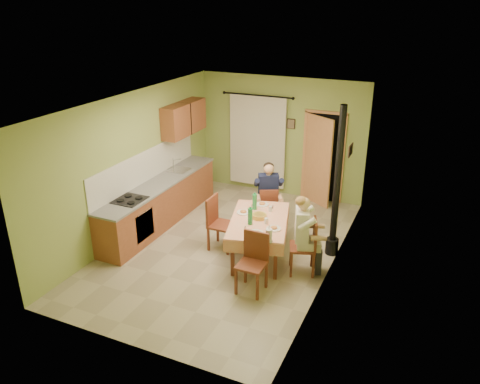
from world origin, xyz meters
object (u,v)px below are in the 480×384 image
at_px(chair_near, 252,275).
at_px(man_right, 304,226).
at_px(chair_far, 268,216).
at_px(stove_flue, 336,203).
at_px(chair_right, 303,257).
at_px(man_far, 268,189).
at_px(chair_left, 222,234).
at_px(dining_table, 259,238).

height_order(chair_near, man_right, man_right).
relative_size(chair_far, stove_flue, 0.33).
height_order(chair_right, man_right, man_right).
bearing_deg(man_far, chair_left, -140.66).
relative_size(dining_table, stove_flue, 0.67).
bearing_deg(stove_flue, chair_right, -110.53).
xyz_separation_m(dining_table, chair_left, (-0.76, 0.03, -0.09)).
xyz_separation_m(chair_left, man_right, (1.64, -0.20, 0.59)).
xyz_separation_m(dining_table, chair_near, (0.30, -1.05, -0.09)).
xyz_separation_m(chair_left, man_far, (0.51, 1.10, 0.59)).
bearing_deg(chair_far, man_far, 90.00).
height_order(chair_right, chair_left, chair_left).
distance_m(chair_near, man_far, 2.32).
bearing_deg(stove_flue, dining_table, -150.91).
relative_size(chair_near, stove_flue, 0.35).
xyz_separation_m(chair_right, stove_flue, (0.31, 0.83, 0.73)).
xyz_separation_m(dining_table, man_far, (-0.25, 1.13, 0.50)).
bearing_deg(stove_flue, man_far, 162.38).
xyz_separation_m(chair_near, chair_left, (-1.07, 1.07, 0.00)).
relative_size(chair_far, man_far, 0.67).
xyz_separation_m(dining_table, stove_flue, (1.20, 0.67, 0.64)).
distance_m(chair_far, chair_near, 2.23).
bearing_deg(man_far, chair_near, -101.49).
bearing_deg(dining_table, stove_flue, 13.65).
bearing_deg(chair_far, chair_right, -74.28).
bearing_deg(chair_left, man_right, 82.65).
bearing_deg(chair_near, chair_right, -123.09).
bearing_deg(chair_left, man_far, 154.62).
bearing_deg(chair_right, chair_far, 22.03).
bearing_deg(man_right, dining_table, 59.59).
relative_size(chair_near, man_right, 0.72).
height_order(chair_near, chair_right, same).
bearing_deg(dining_table, chair_left, 162.50).
bearing_deg(chair_far, chair_left, -141.11).
bearing_deg(dining_table, man_far, 87.12).
height_order(chair_far, chair_near, chair_near).
xyz_separation_m(man_far, man_right, (1.13, -1.30, 0.00)).
distance_m(dining_table, stove_flue, 1.52).
distance_m(chair_far, man_far, 0.59).
relative_size(chair_right, man_far, 0.72).
distance_m(dining_table, chair_right, 0.91).
height_order(man_far, man_right, same).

